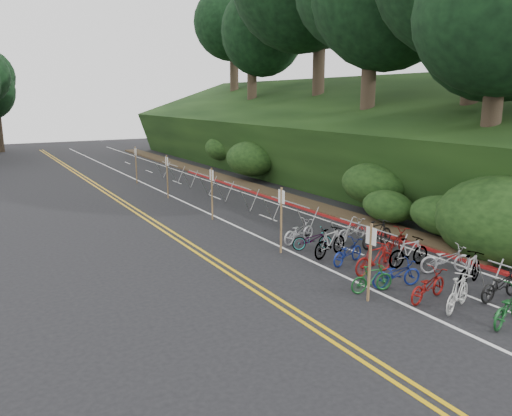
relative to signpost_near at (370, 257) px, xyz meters
The scene contains 10 objects.
ground 1.35m from the signpost_near, 165.68° to the left, with size 120.00×120.00×0.00m, color black.
road_markings 10.26m from the signpost_near, 88.07° to the left, with size 7.47×80.00×0.01m.
red_curb 13.29m from the signpost_near, 65.86° to the left, with size 0.25×28.00×0.10m, color maroon.
embankment 22.96m from the signpost_near, 56.46° to the left, with size 14.30×48.14×9.11m.
tree_cluster 26.04m from the signpost_near, 66.82° to the left, with size 32.28×53.90×18.08m.
bike_racks_rest 13.36m from the signpost_near, 78.29° to the left, with size 1.14×23.00×1.17m.
signpost_near is the anchor object (origin of this frame).
signposts_rest 14.08m from the signpost_near, 88.74° to the left, with size 0.08×18.40×2.50m.
bike_front 1.12m from the signpost_near, 39.11° to the left, with size 1.42×0.40×0.85m, color #144C1E.
bike_valet 3.08m from the signpost_near, 27.23° to the left, with size 3.47×10.66×1.09m.
Camera 1 is at (-9.23, -10.05, 5.71)m, focal length 35.00 mm.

